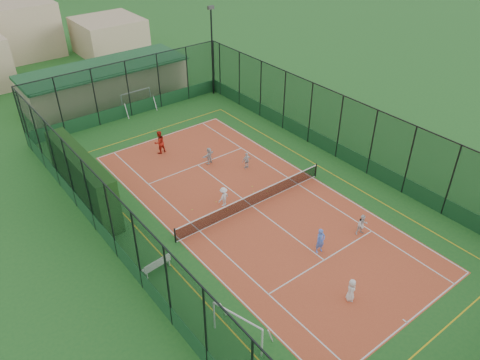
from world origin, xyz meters
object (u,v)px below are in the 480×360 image
object	(u,v)px
white_bench	(156,264)
child_far_back	(209,156)
child_near_mid	(320,241)
child_far_right	(247,160)
child_near_left	(351,290)
futsal_goal_far	(137,101)
child_far_left	(224,197)
coach	(159,142)
child_near_right	(362,225)
futsal_goal_near	(237,329)
floodlight_ne	(212,52)
clubhouse	(105,82)

from	to	relation	value
white_bench	child_far_back	world-z (taller)	child_far_back
child_near_mid	child_far_right	xyz separation A→B (m)	(2.31, 9.58, -0.16)
white_bench	child_far_back	bearing A→B (deg)	35.10
child_near_left	futsal_goal_far	bearing A→B (deg)	47.41
child_near_mid	child_far_left	distance (m)	7.13
futsal_goal_far	coach	xyz separation A→B (m)	(-2.14, -7.86, -0.02)
futsal_goal_far	child_far_left	size ratio (longest dim) A/B	2.14
child_near_left	child_near_right	distance (m)	5.41
futsal_goal_near	child_near_right	distance (m)	10.66
white_bench	futsal_goal_far	distance (m)	20.83
futsal_goal_far	child_far_right	size ratio (longest dim) A/B	2.29
floodlight_ne	child_near_right	size ratio (longest dim) A/B	6.02
floodlight_ne	child_far_left	bearing A→B (deg)	-123.03
white_bench	child_near_right	xyz separation A→B (m)	(11.21, -4.78, 0.23)
futsal_goal_far	child_far_left	world-z (taller)	futsal_goal_far
child_far_right	coach	world-z (taller)	coach
child_far_right	child_near_mid	bearing A→B (deg)	81.76
coach	clubhouse	bearing A→B (deg)	-103.08
child_far_back	floodlight_ne	bearing A→B (deg)	-142.48
child_near_mid	child_near_left	bearing A→B (deg)	-102.60
futsal_goal_near	child_near_left	xyz separation A→B (m)	(6.06, -1.48, -0.21)
futsal_goal_near	child_far_left	xyz separation A→B (m)	(5.72, 8.90, -0.19)
futsal_goal_near	child_far_back	xyz separation A→B (m)	(7.96, 13.80, -0.23)
floodlight_ne	futsal_goal_far	distance (m)	8.41
white_bench	futsal_goal_near	bearing A→B (deg)	-89.73
child_near_right	child_far_back	xyz separation A→B (m)	(-2.58, 12.24, -0.04)
child_far_back	coach	world-z (taller)	coach
child_near_mid	child_far_back	distance (m)	11.82
white_bench	coach	world-z (taller)	coach
floodlight_ne	child_far_back	xyz separation A→B (m)	(-7.77, -10.51, -3.47)
clubhouse	child_near_right	size ratio (longest dim) A/B	11.10
white_bench	child_near_mid	world-z (taller)	child_near_mid
child_near_mid	child_near_right	xyz separation A→B (m)	(3.11, -0.43, -0.11)
child_far_left	coach	bearing A→B (deg)	-104.72
child_near_mid	child_near_right	distance (m)	3.14
white_bench	coach	xyz separation A→B (m)	(6.53, 11.07, 0.46)
clubhouse	child_far_right	bearing A→B (deg)	-81.80
white_bench	child_near_mid	xyz separation A→B (m)	(8.10, -4.35, 0.34)
futsal_goal_far	child_near_left	distance (m)	26.82
futsal_goal_far	coach	bearing A→B (deg)	-106.11
child_near_left	coach	world-z (taller)	coach
white_bench	child_near_right	size ratio (longest dim) A/B	1.21
futsal_goal_far	child_near_right	size ratio (longest dim) A/B	2.13
floodlight_ne	child_far_left	world-z (taller)	floodlight_ne
child_near_mid	child_far_left	size ratio (longest dim) A/B	1.17
futsal_goal_far	futsal_goal_near	bearing A→B (deg)	-108.46
clubhouse	child_far_back	size ratio (longest dim) A/B	11.79
child_near_right	child_far_left	world-z (taller)	child_near_right
floodlight_ne	futsal_goal_near	bearing A→B (deg)	-122.92
floodlight_ne	coach	size ratio (longest dim) A/B	4.51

